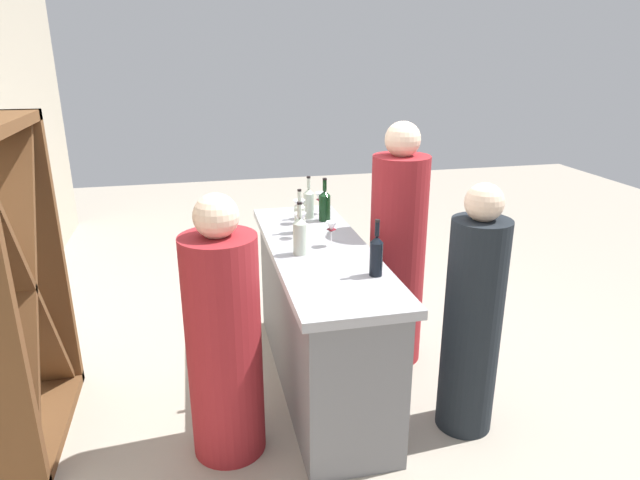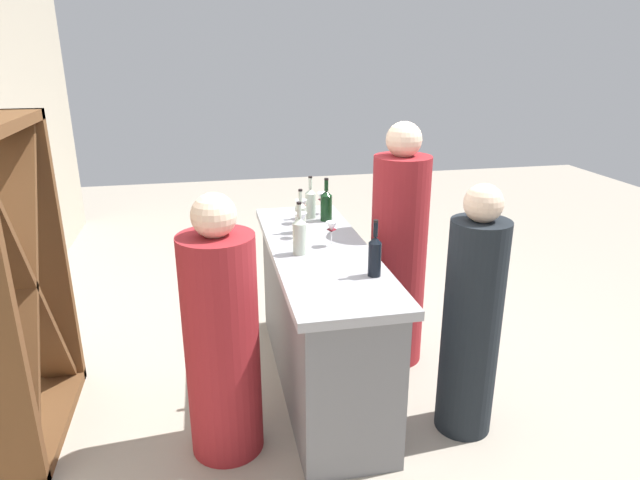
# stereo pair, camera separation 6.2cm
# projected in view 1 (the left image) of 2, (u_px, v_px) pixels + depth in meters

# --- Properties ---
(ground_plane) EXTENTS (12.00, 12.00, 0.00)m
(ground_plane) POSITION_uv_depth(u_px,v_px,m) (320.00, 381.00, 3.63)
(ground_plane) COLOR #9E9384
(bar_counter) EXTENTS (1.86, 0.59, 0.93)m
(bar_counter) POSITION_uv_depth(u_px,v_px,m) (320.00, 316.00, 3.48)
(bar_counter) COLOR slate
(bar_counter) RESTS_ON ground
(wine_rack) EXTENTS (1.02, 0.28, 1.74)m
(wine_rack) POSITION_uv_depth(u_px,v_px,m) (16.00, 290.00, 2.88)
(wine_rack) COLOR brown
(wine_rack) RESTS_ON ground
(wine_bottle_leftmost_near_black) EXTENTS (0.07, 0.07, 0.31)m
(wine_bottle_leftmost_near_black) POSITION_uv_depth(u_px,v_px,m) (376.00, 255.00, 2.89)
(wine_bottle_leftmost_near_black) COLOR black
(wine_bottle_leftmost_near_black) RESTS_ON bar_counter
(wine_bottle_second_left_clear_pale) EXTENTS (0.08, 0.08, 0.31)m
(wine_bottle_second_left_clear_pale) POSITION_uv_depth(u_px,v_px,m) (300.00, 235.00, 3.19)
(wine_bottle_second_left_clear_pale) COLOR #B7C6B2
(wine_bottle_second_left_clear_pale) RESTS_ON bar_counter
(wine_bottle_center_clear_pale) EXTENTS (0.07, 0.07, 0.29)m
(wine_bottle_center_clear_pale) POSITION_uv_depth(u_px,v_px,m) (300.00, 216.00, 3.57)
(wine_bottle_center_clear_pale) COLOR #B7C6B2
(wine_bottle_center_clear_pale) RESTS_ON bar_counter
(wine_bottle_second_right_dark_green) EXTENTS (0.08, 0.08, 0.30)m
(wine_bottle_second_right_dark_green) POSITION_uv_depth(u_px,v_px,m) (325.00, 205.00, 3.82)
(wine_bottle_second_right_dark_green) COLOR black
(wine_bottle_second_right_dark_green) RESTS_ON bar_counter
(wine_bottle_rightmost_clear_pale) EXTENTS (0.07, 0.07, 0.30)m
(wine_bottle_rightmost_clear_pale) POSITION_uv_depth(u_px,v_px,m) (309.00, 202.00, 3.88)
(wine_bottle_rightmost_clear_pale) COLOR #B7C6B2
(wine_bottle_rightmost_clear_pale) RESTS_ON bar_counter
(wine_glass_near_left) EXTENTS (0.08, 0.08, 0.16)m
(wine_glass_near_left) POSITION_uv_depth(u_px,v_px,m) (321.00, 199.00, 3.98)
(wine_glass_near_left) COLOR white
(wine_glass_near_left) RESTS_ON bar_counter
(wine_glass_near_center) EXTENTS (0.07, 0.07, 0.15)m
(wine_glass_near_center) POSITION_uv_depth(u_px,v_px,m) (331.00, 228.00, 3.33)
(wine_glass_near_center) COLOR white
(wine_glass_near_center) RESTS_ON bar_counter
(wine_glass_near_right) EXTENTS (0.08, 0.08, 0.16)m
(wine_glass_near_right) POSITION_uv_depth(u_px,v_px,m) (300.00, 207.00, 3.76)
(wine_glass_near_right) COLOR white
(wine_glass_near_right) RESTS_ON bar_counter
(wine_glass_far_left) EXTENTS (0.08, 0.08, 0.16)m
(wine_glass_far_left) POSITION_uv_depth(u_px,v_px,m) (300.00, 220.00, 3.48)
(wine_glass_far_left) COLOR white
(wine_glass_far_left) RESTS_ON bar_counter
(person_left_guest) EXTENTS (0.38, 0.38, 1.64)m
(person_left_guest) POSITION_uv_depth(u_px,v_px,m) (397.00, 255.00, 3.69)
(person_left_guest) COLOR maroon
(person_left_guest) RESTS_ON ground
(person_center_guest) EXTENTS (0.32, 0.32, 1.43)m
(person_center_guest) POSITION_uv_depth(u_px,v_px,m) (472.00, 321.00, 3.01)
(person_center_guest) COLOR black
(person_center_guest) RESTS_ON ground
(person_right_guest) EXTENTS (0.44, 0.44, 1.43)m
(person_right_guest) POSITION_uv_depth(u_px,v_px,m) (224.00, 341.00, 2.83)
(person_right_guest) COLOR maroon
(person_right_guest) RESTS_ON ground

